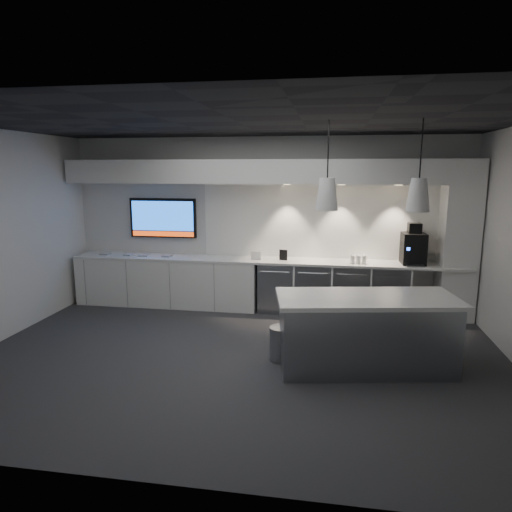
% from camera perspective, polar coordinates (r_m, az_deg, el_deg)
% --- Properties ---
extents(floor, '(7.00, 7.00, 0.00)m').
position_cam_1_polar(floor, '(6.15, -2.22, -12.60)').
color(floor, '#2F2F32').
rests_on(floor, ground).
extents(ceiling, '(7.00, 7.00, 0.00)m').
position_cam_1_polar(ceiling, '(5.67, -2.45, 16.46)').
color(ceiling, black).
rests_on(ceiling, wall_back).
extents(wall_back, '(7.00, 0.00, 7.00)m').
position_cam_1_polar(wall_back, '(8.16, 1.22, 4.17)').
color(wall_back, silver).
rests_on(wall_back, floor).
extents(wall_front, '(7.00, 0.00, 7.00)m').
position_cam_1_polar(wall_front, '(3.37, -10.96, -5.60)').
color(wall_front, silver).
rests_on(wall_front, floor).
extents(back_counter, '(6.80, 0.65, 0.04)m').
position_cam_1_polar(back_counter, '(7.94, 0.87, -0.54)').
color(back_counter, white).
rests_on(back_counter, left_base_cabinets).
extents(left_base_cabinets, '(3.30, 0.63, 0.86)m').
position_cam_1_polar(left_base_cabinets, '(8.47, -10.95, -3.14)').
color(left_base_cabinets, white).
rests_on(left_base_cabinets, floor).
extents(fridge_unit_a, '(0.60, 0.61, 0.85)m').
position_cam_1_polar(fridge_unit_a, '(8.01, 2.63, -3.79)').
color(fridge_unit_a, gray).
rests_on(fridge_unit_a, floor).
extents(fridge_unit_b, '(0.60, 0.61, 0.85)m').
position_cam_1_polar(fridge_unit_b, '(7.96, 7.15, -3.95)').
color(fridge_unit_b, gray).
rests_on(fridge_unit_b, floor).
extents(fridge_unit_c, '(0.60, 0.61, 0.85)m').
position_cam_1_polar(fridge_unit_c, '(7.97, 11.69, -4.09)').
color(fridge_unit_c, gray).
rests_on(fridge_unit_c, floor).
extents(fridge_unit_d, '(0.60, 0.61, 0.85)m').
position_cam_1_polar(fridge_unit_d, '(8.02, 16.20, -4.20)').
color(fridge_unit_d, gray).
rests_on(fridge_unit_d, floor).
extents(backsplash, '(4.60, 0.03, 1.30)m').
position_cam_1_polar(backsplash, '(8.05, 9.70, 4.29)').
color(backsplash, white).
rests_on(backsplash, wall_back).
extents(soffit, '(6.90, 0.60, 0.40)m').
position_cam_1_polar(soffit, '(7.81, 0.93, 10.50)').
color(soffit, white).
rests_on(soffit, wall_back).
extents(column, '(0.55, 0.55, 2.60)m').
position_cam_1_polar(column, '(8.08, 23.99, 1.74)').
color(column, white).
rests_on(column, floor).
extents(wall_tv, '(1.25, 0.07, 0.72)m').
position_cam_1_polar(wall_tv, '(8.58, -11.54, 4.68)').
color(wall_tv, black).
rests_on(wall_tv, wall_back).
extents(island, '(2.30, 1.30, 0.92)m').
position_cam_1_polar(island, '(5.85, 13.52, -9.24)').
color(island, gray).
rests_on(island, floor).
extents(bin, '(0.36, 0.36, 0.44)m').
position_cam_1_polar(bin, '(6.02, 3.19, -10.86)').
color(bin, gray).
rests_on(bin, floor).
extents(coffee_machine, '(0.38, 0.55, 0.68)m').
position_cam_1_polar(coffee_machine, '(7.95, 19.07, 1.05)').
color(coffee_machine, black).
rests_on(coffee_machine, back_counter).
extents(sign_black, '(0.14, 0.05, 0.18)m').
position_cam_1_polar(sign_black, '(7.85, 3.44, 0.13)').
color(sign_black, black).
rests_on(sign_black, back_counter).
extents(sign_white, '(0.18, 0.04, 0.14)m').
position_cam_1_polar(sign_white, '(7.88, -0.01, 0.03)').
color(sign_white, white).
rests_on(sign_white, back_counter).
extents(cup_cluster, '(0.26, 0.17, 0.14)m').
position_cam_1_polar(cup_cluster, '(7.75, 12.66, -0.40)').
color(cup_cluster, white).
rests_on(cup_cluster, back_counter).
extents(tray_a, '(0.17, 0.17, 0.02)m').
position_cam_1_polar(tray_a, '(8.81, -18.31, 0.26)').
color(tray_a, '#A5A5A5').
rests_on(tray_a, back_counter).
extents(tray_b, '(0.20, 0.20, 0.02)m').
position_cam_1_polar(tray_b, '(8.61, -15.55, 0.17)').
color(tray_b, '#A5A5A5').
rests_on(tray_b, back_counter).
extents(tray_c, '(0.17, 0.17, 0.02)m').
position_cam_1_polar(tray_c, '(8.47, -13.82, 0.08)').
color(tray_c, '#A5A5A5').
rests_on(tray_c, back_counter).
extents(tray_d, '(0.18, 0.18, 0.02)m').
position_cam_1_polar(tray_d, '(8.33, -11.06, 0.02)').
color(tray_d, '#A5A5A5').
rests_on(tray_d, back_counter).
extents(pendant_left, '(0.27, 0.27, 1.08)m').
position_cam_1_polar(pendant_left, '(5.50, 8.86, 7.68)').
color(pendant_left, white).
rests_on(pendant_left, ceiling).
extents(pendant_right, '(0.27, 0.27, 1.08)m').
position_cam_1_polar(pendant_right, '(5.58, 19.63, 7.24)').
color(pendant_right, white).
rests_on(pendant_right, ceiling).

